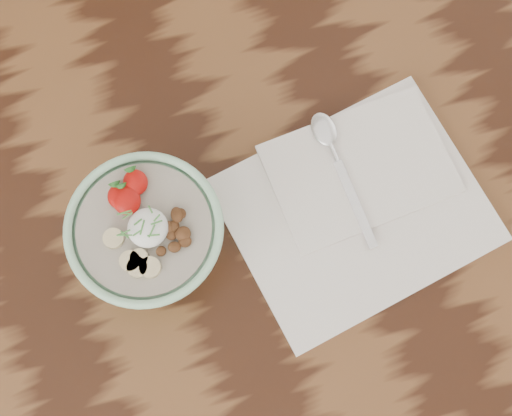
# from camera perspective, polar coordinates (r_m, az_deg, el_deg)

# --- Properties ---
(table) EXTENTS (1.60, 0.90, 0.75)m
(table) POSITION_cam_1_polar(r_m,az_deg,el_deg) (0.92, -2.66, -5.96)
(table) COLOR black
(table) RESTS_ON ground
(breakfast_bowl) EXTENTS (0.17, 0.17, 0.11)m
(breakfast_bowl) POSITION_cam_1_polar(r_m,az_deg,el_deg) (0.79, -8.61, -2.13)
(breakfast_bowl) COLOR #A2DAB0
(breakfast_bowl) RESTS_ON table
(napkin) EXTENTS (0.31, 0.26, 0.02)m
(napkin) POSITION_cam_1_polar(r_m,az_deg,el_deg) (0.85, 8.06, 0.50)
(napkin) COLOR white
(napkin) RESTS_ON table
(spoon) EXTENTS (0.03, 0.17, 0.01)m
(spoon) POSITION_cam_1_polar(r_m,az_deg,el_deg) (0.85, 6.07, 4.82)
(spoon) COLOR silver
(spoon) RESTS_ON napkin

